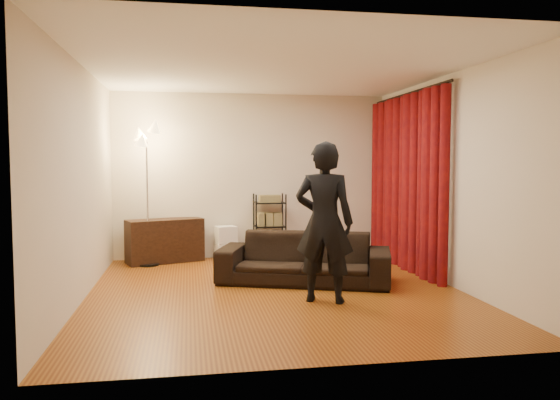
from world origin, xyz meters
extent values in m
plane|color=brown|center=(0.00, 0.00, 0.00)|extent=(5.00, 5.00, 0.00)
plane|color=white|center=(0.00, 0.00, 2.70)|extent=(5.00, 5.00, 0.00)
plane|color=beige|center=(0.00, 2.50, 1.35)|extent=(5.00, 0.00, 5.00)
plane|color=beige|center=(0.00, -2.50, 1.35)|extent=(5.00, 0.00, 5.00)
plane|color=beige|center=(-2.25, 0.00, 1.35)|extent=(0.00, 5.00, 5.00)
plane|color=beige|center=(2.25, 0.00, 1.35)|extent=(0.00, 5.00, 5.00)
cylinder|color=black|center=(2.15, 1.12, 2.58)|extent=(0.04, 2.65, 0.04)
imported|color=black|center=(0.44, 0.42, 0.32)|extent=(2.38, 1.54, 0.65)
imported|color=black|center=(0.46, -0.58, 0.90)|extent=(0.78, 0.66, 1.81)
cube|color=black|center=(-1.42, 2.23, 0.34)|extent=(1.25, 0.81, 0.68)
camera|label=1|loc=(-1.04, -6.50, 1.58)|focal=35.00mm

